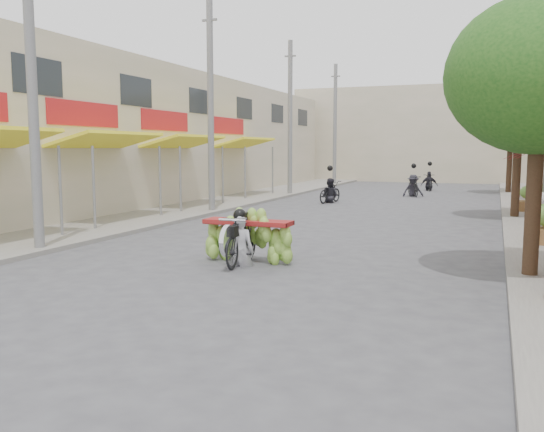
{
  "coord_description": "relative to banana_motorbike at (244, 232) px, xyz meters",
  "views": [
    {
      "loc": [
        4.72,
        -7.66,
        2.48
      ],
      "look_at": [
        0.5,
        3.22,
        1.1
      ],
      "focal_mm": 38.0,
      "sensor_mm": 36.0,
      "label": 1
    }
  ],
  "objects": [
    {
      "name": "ground",
      "position": [
        0.25,
        -3.48,
        -0.69
      ],
      "size": [
        120.0,
        120.0,
        0.0
      ],
      "primitive_type": "plane",
      "color": "#4E4D52",
      "rests_on": "ground"
    },
    {
      "name": "sidewalk_left",
      "position": [
        -6.75,
        11.52,
        -0.63
      ],
      "size": [
        4.0,
        60.0,
        0.12
      ],
      "primitive_type": "cube",
      "color": "gray",
      "rests_on": "ground"
    },
    {
      "name": "shophouse_row_left",
      "position": [
        -11.73,
        10.5,
        2.31
      ],
      "size": [
        9.77,
        40.0,
        6.0
      ],
      "color": "#C3B69A",
      "rests_on": "ground"
    },
    {
      "name": "far_building",
      "position": [
        0.25,
        34.52,
        2.81
      ],
      "size": [
        20.0,
        6.0,
        7.0
      ],
      "primitive_type": "cube",
      "color": "#C3B69A",
      "rests_on": "ground"
    },
    {
      "name": "utility_pole_near",
      "position": [
        -5.15,
        -0.48,
        3.34
      ],
      "size": [
        0.6,
        0.24,
        8.0
      ],
      "color": "slate",
      "rests_on": "ground"
    },
    {
      "name": "utility_pole_mid",
      "position": [
        -5.15,
        8.52,
        3.34
      ],
      "size": [
        0.6,
        0.24,
        8.0
      ],
      "color": "slate",
      "rests_on": "ground"
    },
    {
      "name": "utility_pole_far",
      "position": [
        -5.15,
        17.52,
        3.34
      ],
      "size": [
        0.6,
        0.24,
        8.0
      ],
      "color": "slate",
      "rests_on": "ground"
    },
    {
      "name": "utility_pole_back",
      "position": [
        -5.15,
        26.52,
        3.34
      ],
      "size": [
        0.6,
        0.24,
        8.0
      ],
      "color": "slate",
      "rests_on": "ground"
    },
    {
      "name": "street_tree_near",
      "position": [
        5.65,
        0.52,
        3.1
      ],
      "size": [
        3.4,
        3.4,
        5.25
      ],
      "color": "#3A2719",
      "rests_on": "ground"
    },
    {
      "name": "street_tree_mid",
      "position": [
        5.65,
        10.52,
        3.1
      ],
      "size": [
        3.4,
        3.4,
        5.25
      ],
      "color": "#3A2719",
      "rests_on": "ground"
    },
    {
      "name": "street_tree_far",
      "position": [
        5.65,
        22.52,
        3.1
      ],
      "size": [
        3.4,
        3.4,
        5.25
      ],
      "color": "#3A2719",
      "rests_on": "ground"
    },
    {
      "name": "produce_crate_far",
      "position": [
        6.45,
        12.52,
        0.03
      ],
      "size": [
        1.2,
        0.88,
        1.16
      ],
      "color": "brown",
      "rests_on": "ground"
    },
    {
      "name": "banana_motorbike",
      "position": [
        0.0,
        0.0,
        0.0
      ],
      "size": [
        2.2,
        1.95,
        2.03
      ],
      "color": "black",
      "rests_on": "ground"
    },
    {
      "name": "bg_motorbike_a",
      "position": [
        -2.04,
        14.19,
        0.04
      ],
      "size": [
        1.01,
        1.85,
        1.95
      ],
      "color": "black",
      "rests_on": "ground"
    },
    {
      "name": "bg_motorbike_b",
      "position": [
        1.05,
        19.06,
        0.14
      ],
      "size": [
        1.23,
        1.96,
        1.95
      ],
      "color": "black",
      "rests_on": "ground"
    },
    {
      "name": "bg_motorbike_c",
      "position": [
        1.37,
        23.69,
        0.11
      ],
      "size": [
        1.05,
        1.72,
        1.95
      ],
      "color": "black",
      "rests_on": "ground"
    }
  ]
}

